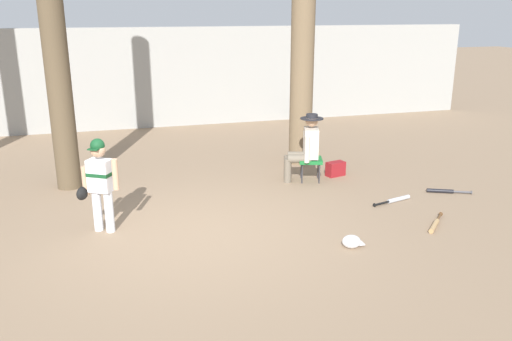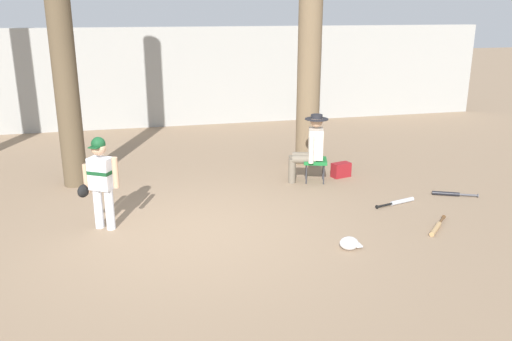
# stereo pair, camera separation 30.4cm
# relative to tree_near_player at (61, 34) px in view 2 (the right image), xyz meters

# --- Properties ---
(ground_plane) EXTENTS (60.00, 60.00, 0.00)m
(ground_plane) POSITION_rel_tree_near_player_xyz_m (1.73, -2.58, -2.54)
(ground_plane) COLOR #897056
(concrete_back_wall) EXTENTS (18.00, 0.36, 2.49)m
(concrete_back_wall) POSITION_rel_tree_near_player_xyz_m (1.73, 4.56, -1.30)
(concrete_back_wall) COLOR #9E9E99
(concrete_back_wall) RESTS_ON ground
(tree_near_player) EXTENTS (0.52, 0.52, 5.59)m
(tree_near_player) POSITION_rel_tree_near_player_xyz_m (0.00, 0.00, 0.00)
(tree_near_player) COLOR brown
(tree_near_player) RESTS_ON ground
(tree_behind_spectator) EXTENTS (0.75, 0.75, 5.34)m
(tree_behind_spectator) POSITION_rel_tree_near_player_xyz_m (4.33, 0.33, -0.27)
(tree_behind_spectator) COLOR brown
(tree_behind_spectator) RESTS_ON ground
(young_ballplayer) EXTENTS (0.61, 0.37, 1.31)m
(young_ballplayer) POSITION_rel_tree_near_player_xyz_m (0.53, -2.11, -1.80)
(young_ballplayer) COLOR white
(young_ballplayer) RESTS_ON ground
(folding_stool) EXTENTS (0.50, 0.50, 0.41)m
(folding_stool) POSITION_rel_tree_near_player_xyz_m (4.08, -0.83, -2.18)
(folding_stool) COLOR #196B2D
(folding_stool) RESTS_ON ground
(seated_spectator) EXTENTS (0.68, 0.53, 1.20)m
(seated_spectator) POSITION_rel_tree_near_player_xyz_m (3.99, -0.80, -1.90)
(seated_spectator) COLOR #6B6051
(seated_spectator) RESTS_ON ground
(handbag_beside_stool) EXTENTS (0.38, 0.26, 0.26)m
(handbag_beside_stool) POSITION_rel_tree_near_player_xyz_m (4.64, -0.69, -2.41)
(handbag_beside_stool) COLOR maroon
(handbag_beside_stool) RESTS_ON ground
(bat_wood_tan) EXTENTS (0.56, 0.57, 0.07)m
(bat_wood_tan) POSITION_rel_tree_near_player_xyz_m (4.99, -3.25, -2.51)
(bat_wood_tan) COLOR tan
(bat_wood_tan) RESTS_ON ground
(bat_aluminum_silver) EXTENTS (0.74, 0.25, 0.07)m
(bat_aluminum_silver) POSITION_rel_tree_near_player_xyz_m (4.99, -2.21, -2.51)
(bat_aluminum_silver) COLOR #B7BCC6
(bat_aluminum_silver) RESTS_ON ground
(bat_black_composite) EXTENTS (0.68, 0.36, 0.07)m
(bat_black_composite) POSITION_rel_tree_near_player_xyz_m (5.97, -2.06, -2.51)
(bat_black_composite) COLOR black
(bat_black_composite) RESTS_ON ground
(batting_helmet_white) EXTENTS (0.29, 0.22, 0.17)m
(batting_helmet_white) POSITION_rel_tree_near_player_xyz_m (3.58, -3.52, -2.47)
(batting_helmet_white) COLOR silver
(batting_helmet_white) RESTS_ON ground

